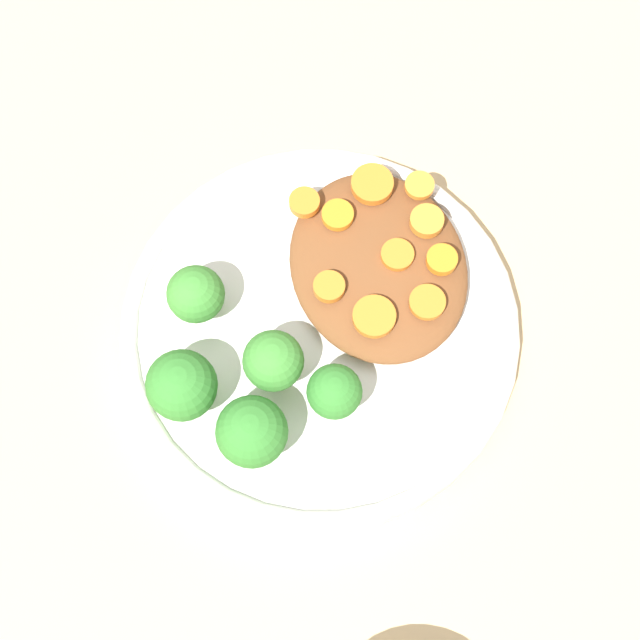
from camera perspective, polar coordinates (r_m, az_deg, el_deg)
The scene contains 18 objects.
ground_plane at distance 0.68m, azimuth 0.00°, elevation -1.00°, with size 4.00×4.00×0.00m, color tan.
plate at distance 0.67m, azimuth 0.00°, elevation -0.62°, with size 0.25×0.25×0.03m.
stew_mound at distance 0.66m, azimuth 3.13°, elevation 2.89°, with size 0.13×0.11×0.02m, color brown.
broccoli_floret_0 at distance 0.62m, azimuth 0.77°, elevation -3.91°, with size 0.03×0.03×0.05m.
broccoli_floret_1 at distance 0.64m, azimuth -6.63°, elevation 1.33°, with size 0.04×0.04×0.05m.
broccoli_floret_2 at distance 0.62m, azimuth -2.50°, elevation -2.27°, with size 0.04×0.04×0.05m.
broccoli_floret_3 at distance 0.61m, azimuth -3.65°, elevation -6.00°, with size 0.04×0.04×0.05m.
broccoli_floret_4 at distance 0.62m, azimuth -7.37°, elevation -3.54°, with size 0.04×0.04×0.05m.
carrot_slice_0 at distance 0.67m, azimuth 2.80°, elevation 7.24°, with size 0.03×0.03×0.01m, color orange.
carrot_slice_1 at distance 0.64m, azimuth 5.74°, elevation 0.95°, with size 0.02×0.02×0.00m, color orange.
carrot_slice_2 at distance 0.65m, azimuth 4.15°, elevation 3.49°, with size 0.02×0.02×0.00m, color orange.
carrot_slice_3 at distance 0.64m, azimuth 2.91°, elevation 0.19°, with size 0.03×0.03×0.01m, color orange.
carrot_slice_4 at distance 0.67m, azimuth 5.33°, elevation 7.16°, with size 0.02×0.02×0.00m, color orange.
carrot_slice_5 at distance 0.66m, azimuth 0.95°, elevation 5.62°, with size 0.02×0.02×0.01m, color orange.
carrot_slice_6 at distance 0.66m, azimuth -0.84°, elevation 6.29°, with size 0.02×0.02×0.01m, color orange.
carrot_slice_7 at distance 0.64m, azimuth 0.49°, elevation 1.79°, with size 0.02×0.02×0.01m, color orange.
carrot_slice_8 at distance 0.66m, azimuth 5.71°, elevation 5.28°, with size 0.02×0.02×0.01m, color orange.
carrot_slice_9 at distance 0.65m, azimuth 6.51°, elevation 3.22°, with size 0.02×0.02×0.01m, color orange.
Camera 1 is at (0.20, -0.06, 0.65)m, focal length 60.00 mm.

